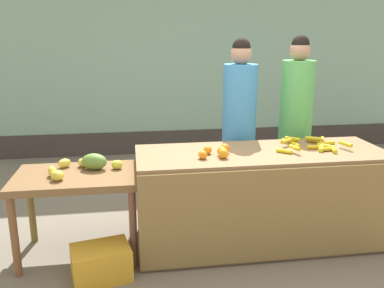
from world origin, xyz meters
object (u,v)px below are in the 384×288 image
at_px(produce_crate, 101,263).
at_px(vendor_woman_green_shirt, 295,124).
at_px(produce_sack, 161,189).
at_px(vendor_woman_blue_shirt, 239,129).

bearing_deg(produce_crate, vendor_woman_green_shirt, 29.23).
bearing_deg(produce_sack, produce_crate, -116.49).
distance_m(vendor_woman_green_shirt, produce_sack, 1.57).
relative_size(produce_crate, produce_sack, 0.77).
xyz_separation_m(vendor_woman_green_shirt, produce_crate, (-1.99, -1.11, -0.80)).
bearing_deg(vendor_woman_green_shirt, vendor_woman_blue_shirt, -173.71).
bearing_deg(produce_sack, vendor_woman_green_shirt, -0.20).
xyz_separation_m(vendor_woman_blue_shirt, vendor_woman_green_shirt, (0.63, 0.07, 0.01)).
relative_size(vendor_woman_blue_shirt, vendor_woman_green_shirt, 0.99).
bearing_deg(vendor_woman_green_shirt, produce_crate, -150.77).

